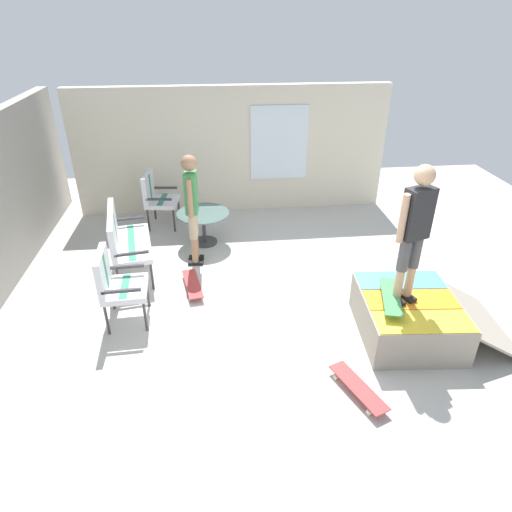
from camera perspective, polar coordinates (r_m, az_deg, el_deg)
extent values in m
cube|color=beige|center=(6.07, 4.13, -8.24)|extent=(12.00, 12.00, 0.10)
cube|color=beige|center=(8.88, -3.09, 13.32)|extent=(0.20, 6.00, 2.40)
cube|color=silver|center=(8.82, 2.96, 14.22)|extent=(0.03, 1.10, 1.40)
cube|color=gray|center=(5.92, 18.75, -7.35)|extent=(1.41, 1.24, 0.51)
cube|color=yellow|center=(5.45, 20.62, -7.86)|extent=(0.51, 1.13, 0.01)
cube|color=orange|center=(5.78, 19.16, -5.25)|extent=(0.51, 1.13, 0.01)
cube|color=#4C99D8|center=(6.12, 17.87, -2.93)|extent=(0.51, 1.13, 0.01)
cylinder|color=#B2B2B7|center=(5.63, 13.88, -5.74)|extent=(1.27, 0.15, 0.05)
cube|color=gray|center=(6.30, 26.42, -7.01)|extent=(1.34, 0.83, 0.43)
cylinder|color=#38383D|center=(6.64, -13.12, -2.53)|extent=(0.04, 0.04, 0.44)
cylinder|color=#38383D|center=(7.67, -13.71, 1.93)|extent=(0.04, 0.04, 0.44)
cylinder|color=#38383D|center=(6.66, -17.14, -3.05)|extent=(0.04, 0.04, 0.44)
cylinder|color=#38383D|center=(7.68, -17.19, 1.47)|extent=(0.04, 0.04, 0.44)
cube|color=silver|center=(7.03, -15.58, 1.46)|extent=(1.32, 0.75, 0.08)
cube|color=#338C66|center=(7.02, -15.62, 1.76)|extent=(1.21, 0.29, 0.00)
cube|color=silver|center=(6.92, -17.82, 3.32)|extent=(1.25, 0.28, 0.50)
cube|color=#338C66|center=(6.92, -17.82, 3.32)|extent=(0.11, 0.10, 0.46)
cube|color=#38383D|center=(6.42, -15.61, 0.29)|extent=(0.12, 0.47, 0.04)
cube|color=#38383D|center=(7.51, -15.87, 4.61)|extent=(0.12, 0.47, 0.04)
cylinder|color=#38383D|center=(8.31, -10.42, 4.49)|extent=(0.04, 0.04, 0.44)
cylinder|color=#38383D|center=(8.79, -9.82, 5.97)|extent=(0.04, 0.04, 0.44)
cylinder|color=#38383D|center=(8.41, -13.58, 4.46)|extent=(0.04, 0.04, 0.44)
cylinder|color=#38383D|center=(8.89, -12.81, 5.92)|extent=(0.04, 0.04, 0.44)
cube|color=silver|center=(8.50, -11.83, 6.83)|extent=(0.68, 0.62, 0.08)
cube|color=#338C66|center=(8.48, -11.86, 7.09)|extent=(0.59, 0.17, 0.00)
cube|color=silver|center=(8.45, -13.61, 8.61)|extent=(0.63, 0.15, 0.50)
cube|color=#338C66|center=(8.45, -13.61, 8.61)|extent=(0.11, 0.10, 0.46)
cube|color=#38383D|center=(8.17, -12.34, 7.08)|extent=(0.10, 0.47, 0.04)
cube|color=#38383D|center=(8.70, -11.57, 8.54)|extent=(0.10, 0.47, 0.04)
cylinder|color=#38383D|center=(5.85, -13.95, -7.48)|extent=(0.04, 0.04, 0.44)
cylinder|color=#38383D|center=(6.29, -13.67, -4.56)|extent=(0.04, 0.04, 0.44)
cylinder|color=#38383D|center=(5.92, -18.51, -7.73)|extent=(0.04, 0.04, 0.44)
cylinder|color=#38383D|center=(6.36, -17.89, -4.83)|extent=(0.04, 0.04, 0.44)
cube|color=silver|center=(5.96, -16.35, -4.06)|extent=(0.65, 0.58, 0.08)
cube|color=#338C66|center=(5.94, -16.40, -3.72)|extent=(0.58, 0.13, 0.00)
cube|color=silver|center=(5.85, -19.01, -1.83)|extent=(0.62, 0.11, 0.50)
cube|color=#338C66|center=(5.85, -19.01, -1.83)|extent=(0.10, 0.09, 0.46)
cube|color=#38383D|center=(5.63, -16.85, -4.30)|extent=(0.06, 0.47, 0.04)
cube|color=#38383D|center=(6.12, -16.30, -1.33)|extent=(0.06, 0.47, 0.04)
cylinder|color=#38383D|center=(7.80, -6.67, 3.52)|extent=(0.06, 0.06, 0.55)
cylinder|color=#38383D|center=(7.91, -6.56, 1.83)|extent=(0.44, 0.44, 0.03)
cylinder|color=#4C6660|center=(7.68, -6.79, 5.44)|extent=(0.90, 0.90, 0.02)
cube|color=black|center=(7.26, -7.71, -0.86)|extent=(0.13, 0.25, 0.05)
cylinder|color=#9E7051|center=(7.14, -7.83, 0.76)|extent=(0.10, 0.10, 0.42)
cylinder|color=tan|center=(6.96, -8.06, 3.79)|extent=(0.13, 0.13, 0.42)
cube|color=black|center=(7.40, -7.60, -0.20)|extent=(0.13, 0.25, 0.05)
cylinder|color=#9E7051|center=(7.29, -7.72, 1.40)|extent=(0.10, 0.10, 0.42)
cylinder|color=tan|center=(7.11, -7.94, 4.38)|extent=(0.13, 0.13, 0.42)
cube|color=#3F8C4C|center=(6.83, -8.30, 8.02)|extent=(0.33, 0.20, 0.62)
sphere|color=#9E7051|center=(6.68, -8.58, 11.67)|extent=(0.24, 0.24, 0.24)
cylinder|color=#9E7051|center=(6.65, -8.44, 7.23)|extent=(0.08, 0.08, 0.59)
cylinder|color=#9E7051|center=(7.02, -8.14, 8.46)|extent=(0.08, 0.08, 0.59)
cube|color=black|center=(5.65, 17.40, -5.37)|extent=(0.26, 0.19, 0.05)
cylinder|color=tan|center=(5.53, 17.74, -3.46)|extent=(0.10, 0.10, 0.40)
cylinder|color=#4C4C51|center=(5.34, 18.38, 0.15)|extent=(0.13, 0.13, 0.40)
cube|color=black|center=(5.76, 18.66, -4.90)|extent=(0.26, 0.19, 0.05)
cylinder|color=tan|center=(5.64, 19.02, -3.02)|extent=(0.10, 0.10, 0.40)
cylinder|color=#4C4C51|center=(5.45, 19.68, 0.53)|extent=(0.13, 0.13, 0.40)
cube|color=#262628|center=(5.19, 19.91, 5.11)|extent=(0.28, 0.36, 0.59)
sphere|color=tan|center=(5.04, 20.75, 9.64)|extent=(0.23, 0.23, 0.23)
cylinder|color=tan|center=(5.06, 18.25, 4.55)|extent=(0.08, 0.08, 0.56)
cylinder|color=tan|center=(5.33, 21.41, 5.25)|extent=(0.08, 0.08, 0.56)
cube|color=#B23838|center=(6.60, -8.11, -3.51)|extent=(0.82, 0.33, 0.02)
cylinder|color=silver|center=(6.88, -7.78, -2.65)|extent=(0.06, 0.04, 0.06)
cylinder|color=silver|center=(6.87, -9.09, -2.84)|extent=(0.06, 0.04, 0.06)
cylinder|color=silver|center=(6.42, -6.98, -5.21)|extent=(0.06, 0.04, 0.06)
cylinder|color=silver|center=(6.40, -8.39, -5.41)|extent=(0.06, 0.04, 0.06)
cube|color=#B23838|center=(5.08, 12.92, -15.98)|extent=(0.82, 0.48, 0.02)
cylinder|color=silver|center=(5.31, 11.59, -14.34)|extent=(0.06, 0.05, 0.06)
cylinder|color=silver|center=(5.23, 10.16, -14.97)|extent=(0.06, 0.05, 0.06)
cylinder|color=silver|center=(5.03, 15.67, -18.04)|extent=(0.06, 0.05, 0.06)
cylinder|color=silver|center=(4.95, 14.21, -18.80)|extent=(0.06, 0.05, 0.06)
cube|color=#3F8C4C|center=(5.58, 16.84, -4.93)|extent=(0.82, 0.40, 0.01)
cylinder|color=silver|center=(5.86, 17.25, -3.99)|extent=(0.06, 0.04, 0.06)
cylinder|color=silver|center=(5.83, 15.70, -3.89)|extent=(0.06, 0.04, 0.06)
cylinder|color=silver|center=(5.40, 17.88, -7.22)|extent=(0.06, 0.04, 0.06)
cylinder|color=silver|center=(5.37, 16.19, -7.12)|extent=(0.06, 0.04, 0.06)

